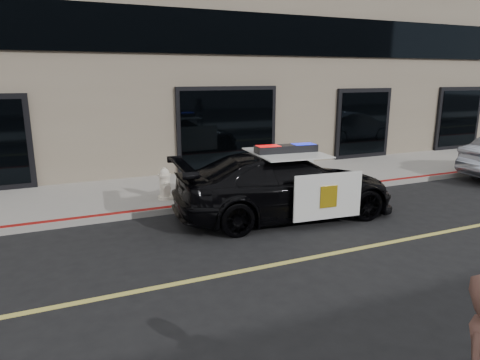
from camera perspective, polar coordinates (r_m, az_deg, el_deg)
name	(u,v)px	position (r m, az deg, el deg)	size (l,w,h in m)	color
ground	(404,240)	(9.24, 20.97, -7.48)	(120.00, 120.00, 0.00)	black
sidewalk_n	(278,180)	(13.27, 5.15, 0.06)	(60.00, 3.50, 0.15)	gray
building_n	(217,1)	(17.90, -3.11, 22.72)	(60.00, 7.00, 12.00)	#756856
police_car	(285,185)	(9.90, 6.06, -0.64)	(2.89, 5.47, 1.69)	black
fire_hydrant	(165,184)	(10.94, -9.98, -0.59)	(0.37, 0.52, 0.82)	silver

